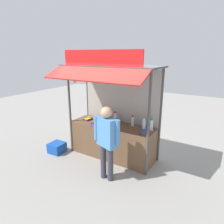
# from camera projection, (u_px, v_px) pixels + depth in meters

# --- Properties ---
(ground_plane) EXTENTS (20.00, 20.00, 0.00)m
(ground_plane) POSITION_uv_depth(u_px,v_px,m) (112.00, 156.00, 5.50)
(ground_plane) COLOR gray
(stall_counter) EXTENTS (2.28, 0.70, 0.91)m
(stall_counter) POSITION_uv_depth(u_px,v_px,m) (112.00, 141.00, 5.37)
(stall_counter) COLOR brown
(stall_counter) RESTS_ON ground
(stall_structure) EXTENTS (2.48, 1.52, 2.79)m
(stall_structure) POSITION_uv_depth(u_px,v_px,m) (114.00, 95.00, 5.11)
(stall_structure) COLOR #4C4742
(stall_structure) RESTS_ON ground
(water_bottle_mid_right) EXTENTS (0.08, 0.08, 0.29)m
(water_bottle_mid_right) POSITION_uv_depth(u_px,v_px,m) (144.00, 125.00, 4.84)
(water_bottle_mid_right) COLOR silver
(water_bottle_mid_right) RESTS_ON stall_counter
(water_bottle_back_right) EXTENTS (0.08, 0.08, 0.29)m
(water_bottle_back_right) POSITION_uv_depth(u_px,v_px,m) (104.00, 118.00, 5.34)
(water_bottle_back_right) COLOR silver
(water_bottle_back_right) RESTS_ON stall_counter
(water_bottle_front_right) EXTENTS (0.09, 0.09, 0.32)m
(water_bottle_front_right) POSITION_uv_depth(u_px,v_px,m) (103.00, 116.00, 5.46)
(water_bottle_front_right) COLOR silver
(water_bottle_front_right) RESTS_ON stall_counter
(water_bottle_far_left) EXTENTS (0.09, 0.09, 0.31)m
(water_bottle_far_left) POSITION_uv_depth(u_px,v_px,m) (115.00, 117.00, 5.36)
(water_bottle_far_left) COLOR silver
(water_bottle_far_left) RESTS_ON stall_counter
(water_bottle_mid_left) EXTENTS (0.08, 0.08, 0.28)m
(water_bottle_mid_left) POSITION_uv_depth(u_px,v_px,m) (133.00, 121.00, 5.13)
(water_bottle_mid_left) COLOR silver
(water_bottle_mid_left) RESTS_ON stall_counter
(water_bottle_center) EXTENTS (0.09, 0.09, 0.31)m
(water_bottle_center) POSITION_uv_depth(u_px,v_px,m) (151.00, 125.00, 4.80)
(water_bottle_center) COLOR silver
(water_bottle_center) RESTS_ON stall_counter
(magazine_stack_rear_center) EXTENTS (0.20, 0.26, 0.05)m
(magazine_stack_rear_center) POSITION_uv_depth(u_px,v_px,m) (88.00, 119.00, 5.63)
(magazine_stack_rear_center) COLOR red
(magazine_stack_rear_center) RESTS_ON stall_counter
(magazine_stack_right) EXTENTS (0.22, 0.31, 0.06)m
(magazine_stack_right) POSITION_uv_depth(u_px,v_px,m) (108.00, 125.00, 5.16)
(magazine_stack_right) COLOR green
(magazine_stack_right) RESTS_ON stall_counter
(magazine_stack_far_right) EXTENTS (0.24, 0.25, 0.04)m
(magazine_stack_far_right) POSITION_uv_depth(u_px,v_px,m) (145.00, 132.00, 4.70)
(magazine_stack_far_right) COLOR black
(magazine_stack_far_right) RESTS_ON stall_counter
(magazine_stack_front_left) EXTENTS (0.23, 0.31, 0.04)m
(magazine_stack_front_left) POSITION_uv_depth(u_px,v_px,m) (96.00, 124.00, 5.24)
(magazine_stack_front_left) COLOR blue
(magazine_stack_front_left) RESTS_ON stall_counter
(banana_bunch_inner_left) EXTENTS (0.10, 0.09, 0.31)m
(banana_bunch_inner_left) POSITION_uv_depth(u_px,v_px,m) (75.00, 80.00, 4.97)
(banana_bunch_inner_left) COLOR #332D23
(banana_bunch_leftmost) EXTENTS (0.09, 0.09, 0.25)m
(banana_bunch_leftmost) POSITION_uv_depth(u_px,v_px,m) (99.00, 80.00, 4.57)
(banana_bunch_leftmost) COLOR #332D23
(banana_bunch_inner_right) EXTENTS (0.09, 0.10, 0.26)m
(banana_bunch_inner_right) POSITION_uv_depth(u_px,v_px,m) (111.00, 81.00, 4.41)
(banana_bunch_inner_right) COLOR #332D23
(vendor_person) EXTENTS (0.64, 0.34, 1.68)m
(vendor_person) POSITION_uv_depth(u_px,v_px,m) (107.00, 137.00, 4.22)
(vendor_person) COLOR #383842
(vendor_person) RESTS_ON ground
(plastic_crate) EXTENTS (0.41, 0.41, 0.28)m
(plastic_crate) POSITION_uv_depth(u_px,v_px,m) (57.00, 148.00, 5.67)
(plastic_crate) COLOR #194CB2
(plastic_crate) RESTS_ON ground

